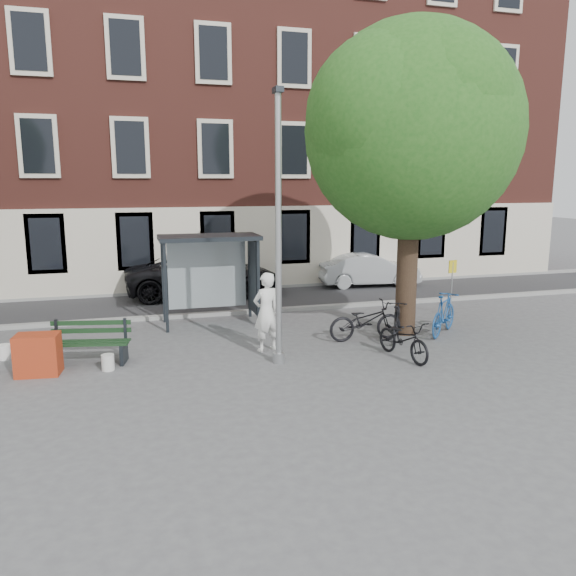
# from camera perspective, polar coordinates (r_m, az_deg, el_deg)

# --- Properties ---
(ground) EXTENTS (90.00, 90.00, 0.00)m
(ground) POSITION_cam_1_polar(r_m,az_deg,el_deg) (13.15, -0.94, -7.57)
(ground) COLOR #4C4C4F
(ground) RESTS_ON ground
(road) EXTENTS (40.00, 4.00, 0.01)m
(road) POSITION_cam_1_polar(r_m,az_deg,el_deg) (19.77, -6.17, -1.35)
(road) COLOR #28282B
(road) RESTS_ON ground
(curb_near) EXTENTS (40.00, 0.25, 0.12)m
(curb_near) POSITION_cam_1_polar(r_m,az_deg,el_deg) (17.83, -5.08, -2.48)
(curb_near) COLOR gray
(curb_near) RESTS_ON ground
(curb_far) EXTENTS (40.00, 0.25, 0.12)m
(curb_far) POSITION_cam_1_polar(r_m,az_deg,el_deg) (21.69, -7.07, -0.13)
(curb_far) COLOR gray
(curb_far) RESTS_ON ground
(building_row) EXTENTS (30.00, 8.00, 14.00)m
(building_row) POSITION_cam_1_polar(r_m,az_deg,el_deg) (25.43, -8.91, 17.13)
(building_row) COLOR brown
(building_row) RESTS_ON ground
(lamppost) EXTENTS (0.28, 0.35, 6.11)m
(lamppost) POSITION_cam_1_polar(r_m,az_deg,el_deg) (12.55, -0.98, 4.58)
(lamppost) COLOR #9EA0A3
(lamppost) RESTS_ON ground
(tree_right) EXTENTS (5.76, 5.60, 8.20)m
(tree_right) POSITION_cam_1_polar(r_m,az_deg,el_deg) (15.33, 12.82, 16.05)
(tree_right) COLOR black
(tree_right) RESTS_ON ground
(bus_shelter) EXTENTS (2.85, 1.45, 2.62)m
(bus_shelter) POSITION_cam_1_polar(r_m,az_deg,el_deg) (16.52, -6.68, 2.99)
(bus_shelter) COLOR #1E2328
(bus_shelter) RESTS_ON ground
(painter) EXTENTS (0.83, 0.68, 1.97)m
(painter) POSITION_cam_1_polar(r_m,az_deg,el_deg) (13.80, -2.23, -2.45)
(painter) COLOR white
(painter) RESTS_ON ground
(bench) EXTENTS (1.91, 0.94, 0.94)m
(bench) POSITION_cam_1_polar(r_m,az_deg,el_deg) (13.80, -19.53, -5.43)
(bench) COLOR #1E2328
(bench) RESTS_ON ground
(bike_a) EXTENTS (2.01, 0.74, 1.05)m
(bike_a) POSITION_cam_1_polar(r_m,az_deg,el_deg) (14.94, 7.88, -3.32)
(bike_a) COLOR black
(bike_a) RESTS_ON ground
(bike_b) EXTENTS (1.77, 1.67, 1.14)m
(bike_b) POSITION_cam_1_polar(r_m,az_deg,el_deg) (15.95, 15.55, -2.56)
(bike_b) COLOR navy
(bike_b) RESTS_ON ground
(bike_c) EXTENTS (0.97, 1.89, 0.95)m
(bike_c) POSITION_cam_1_polar(r_m,az_deg,el_deg) (13.59, 11.65, -5.10)
(bike_c) COLOR black
(bike_c) RESTS_ON ground
(bike_d) EXTENTS (1.26, 1.65, 0.99)m
(bike_d) POSITION_cam_1_polar(r_m,az_deg,el_deg) (15.09, 10.97, -3.40)
(bike_d) COLOR black
(bike_d) RESTS_ON ground
(car_dark) EXTENTS (5.68, 2.73, 1.56)m
(car_dark) POSITION_cam_1_polar(r_m,az_deg,el_deg) (20.77, -8.52, 1.36)
(car_dark) COLOR black
(car_dark) RESTS_ON ground
(car_silver) EXTENTS (4.13, 1.78, 1.32)m
(car_silver) POSITION_cam_1_polar(r_m,az_deg,el_deg) (22.69, 8.20, 1.86)
(car_silver) COLOR #A5A9AD
(car_silver) RESTS_ON ground
(red_stand) EXTENTS (0.96, 0.70, 0.90)m
(red_stand) POSITION_cam_1_polar(r_m,az_deg,el_deg) (13.38, -24.06, -6.20)
(red_stand) COLOR #9D2F14
(red_stand) RESTS_ON ground
(bucket_b) EXTENTS (0.29, 0.29, 0.36)m
(bucket_b) POSITION_cam_1_polar(r_m,az_deg,el_deg) (13.21, -17.83, -7.21)
(bucket_b) COLOR silver
(bucket_b) RESTS_ON ground
(bucket_c) EXTENTS (0.28, 0.28, 0.36)m
(bucket_c) POSITION_cam_1_polar(r_m,az_deg,el_deg) (14.91, -26.84, -5.82)
(bucket_c) COLOR white
(bucket_c) RESTS_ON ground
(notice_sign) EXTENTS (0.30, 0.08, 1.75)m
(notice_sign) POSITION_cam_1_polar(r_m,az_deg,el_deg) (18.10, 16.34, 1.11)
(notice_sign) COLOR #9EA0A3
(notice_sign) RESTS_ON ground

